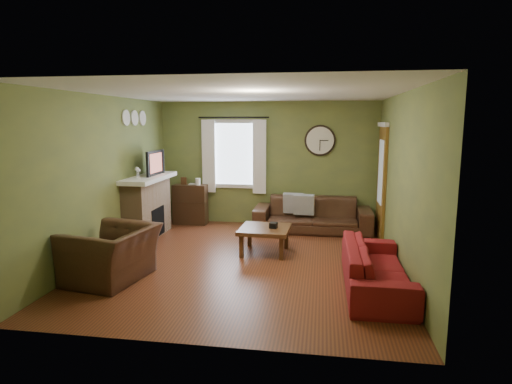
# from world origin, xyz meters

# --- Properties ---
(floor) EXTENTS (4.60, 5.20, 0.00)m
(floor) POSITION_xyz_m (0.00, 0.00, 0.00)
(floor) COLOR brown
(floor) RESTS_ON ground
(ceiling) EXTENTS (4.60, 5.20, 0.00)m
(ceiling) POSITION_xyz_m (0.00, 0.00, 2.60)
(ceiling) COLOR white
(ceiling) RESTS_ON ground
(wall_left) EXTENTS (0.00, 5.20, 2.60)m
(wall_left) POSITION_xyz_m (-2.30, 0.00, 1.30)
(wall_left) COLOR olive
(wall_left) RESTS_ON ground
(wall_right) EXTENTS (0.00, 5.20, 2.60)m
(wall_right) POSITION_xyz_m (2.30, 0.00, 1.30)
(wall_right) COLOR olive
(wall_right) RESTS_ON ground
(wall_back) EXTENTS (4.60, 0.00, 2.60)m
(wall_back) POSITION_xyz_m (0.00, 2.60, 1.30)
(wall_back) COLOR olive
(wall_back) RESTS_ON ground
(wall_front) EXTENTS (4.60, 0.00, 2.60)m
(wall_front) POSITION_xyz_m (0.00, -2.60, 1.30)
(wall_front) COLOR olive
(wall_front) RESTS_ON ground
(fireplace) EXTENTS (0.40, 1.40, 1.10)m
(fireplace) POSITION_xyz_m (-2.10, 1.15, 0.55)
(fireplace) COLOR tan
(fireplace) RESTS_ON floor
(firebox) EXTENTS (0.04, 0.60, 0.55)m
(firebox) POSITION_xyz_m (-1.91, 1.15, 0.30)
(firebox) COLOR black
(firebox) RESTS_ON fireplace
(mantel) EXTENTS (0.58, 1.60, 0.08)m
(mantel) POSITION_xyz_m (-2.07, 1.15, 1.14)
(mantel) COLOR white
(mantel) RESTS_ON fireplace
(tv) EXTENTS (0.08, 0.60, 0.35)m
(tv) POSITION_xyz_m (-2.05, 1.30, 1.35)
(tv) COLOR black
(tv) RESTS_ON mantel
(tv_screen) EXTENTS (0.02, 0.62, 0.36)m
(tv_screen) POSITION_xyz_m (-1.97, 1.30, 1.41)
(tv_screen) COLOR #994C3F
(tv_screen) RESTS_ON mantel
(medallion_left) EXTENTS (0.28, 0.28, 0.03)m
(medallion_left) POSITION_xyz_m (-2.28, 0.80, 2.25)
(medallion_left) COLOR white
(medallion_left) RESTS_ON wall_left
(medallion_mid) EXTENTS (0.28, 0.28, 0.03)m
(medallion_mid) POSITION_xyz_m (-2.28, 1.15, 2.25)
(medallion_mid) COLOR white
(medallion_mid) RESTS_ON wall_left
(medallion_right) EXTENTS (0.28, 0.28, 0.03)m
(medallion_right) POSITION_xyz_m (-2.28, 1.50, 2.25)
(medallion_right) COLOR white
(medallion_right) RESTS_ON wall_left
(window_pane) EXTENTS (1.00, 0.02, 1.30)m
(window_pane) POSITION_xyz_m (-0.70, 2.58, 1.50)
(window_pane) COLOR silver
(window_pane) RESTS_ON wall_back
(curtain_rod) EXTENTS (0.03, 0.03, 1.50)m
(curtain_rod) POSITION_xyz_m (-0.70, 2.48, 2.27)
(curtain_rod) COLOR black
(curtain_rod) RESTS_ON wall_back
(curtain_left) EXTENTS (0.28, 0.04, 1.55)m
(curtain_left) POSITION_xyz_m (-1.25, 2.48, 1.45)
(curtain_left) COLOR white
(curtain_left) RESTS_ON wall_back
(curtain_right) EXTENTS (0.28, 0.04, 1.55)m
(curtain_right) POSITION_xyz_m (-0.15, 2.48, 1.45)
(curtain_right) COLOR white
(curtain_right) RESTS_ON wall_back
(wall_clock) EXTENTS (0.64, 0.06, 0.64)m
(wall_clock) POSITION_xyz_m (1.10, 2.55, 1.80)
(wall_clock) COLOR white
(wall_clock) RESTS_ON wall_back
(door) EXTENTS (0.05, 0.90, 2.10)m
(door) POSITION_xyz_m (2.27, 1.85, 1.05)
(door) COLOR brown
(door) RESTS_ON floor
(bookshelf) EXTENTS (0.72, 0.31, 0.85)m
(bookshelf) POSITION_xyz_m (-1.62, 2.30, 0.43)
(bookshelf) COLOR #322013
(bookshelf) RESTS_ON floor
(book) EXTENTS (0.17, 0.22, 0.02)m
(book) POSITION_xyz_m (-1.66, 2.34, 0.96)
(book) COLOR #4D2E18
(book) RESTS_ON bookshelf
(sofa_brown) EXTENTS (2.32, 0.91, 0.68)m
(sofa_brown) POSITION_xyz_m (0.99, 2.09, 0.34)
(sofa_brown) COLOR #3C2417
(sofa_brown) RESTS_ON floor
(pillow_left) EXTENTS (0.41, 0.14, 0.41)m
(pillow_left) POSITION_xyz_m (0.59, 2.14, 0.55)
(pillow_left) COLOR #949AA0
(pillow_left) RESTS_ON sofa_brown
(pillow_right) EXTENTS (0.42, 0.15, 0.41)m
(pillow_right) POSITION_xyz_m (0.82, 2.03, 0.55)
(pillow_right) COLOR #949AA0
(pillow_right) RESTS_ON sofa_brown
(sofa_red) EXTENTS (0.79, 2.01, 0.59)m
(sofa_red) POSITION_xyz_m (1.89, -0.83, 0.29)
(sofa_red) COLOR maroon
(sofa_red) RESTS_ON floor
(armchair) EXTENTS (1.17, 1.29, 0.74)m
(armchair) POSITION_xyz_m (-1.69, -1.07, 0.37)
(armchair) COLOR #3C2417
(armchair) RESTS_ON floor
(coffee_table) EXTENTS (0.85, 0.85, 0.44)m
(coffee_table) POSITION_xyz_m (0.23, 0.50, 0.22)
(coffee_table) COLOR #4D2E18
(coffee_table) RESTS_ON floor
(tissue_box) EXTENTS (0.14, 0.14, 0.09)m
(tissue_box) POSITION_xyz_m (0.38, 0.48, 0.40)
(tissue_box) COLOR black
(tissue_box) RESTS_ON coffee_table
(wine_glass_a) EXTENTS (0.08, 0.08, 0.22)m
(wine_glass_a) POSITION_xyz_m (-2.05, 0.65, 1.29)
(wine_glass_a) COLOR white
(wine_glass_a) RESTS_ON mantel
(wine_glass_b) EXTENTS (0.06, 0.06, 0.18)m
(wine_glass_b) POSITION_xyz_m (-2.05, 0.72, 1.27)
(wine_glass_b) COLOR white
(wine_glass_b) RESTS_ON mantel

